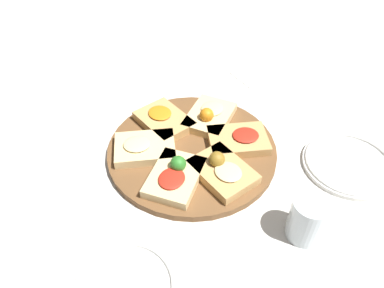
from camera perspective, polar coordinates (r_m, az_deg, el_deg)
name	(u,v)px	position (r m, az deg, el deg)	size (l,w,h in m)	color
ground_plane	(192,153)	(0.90, 0.00, -1.31)	(3.00, 3.00, 0.00)	silver
serving_board	(192,150)	(0.89, 0.00, -0.92)	(0.40, 0.40, 0.02)	brown
focaccia_slice_0	(175,176)	(0.80, -2.59, -4.85)	(0.16, 0.17, 0.05)	#E5C689
focaccia_slice_1	(222,170)	(0.82, 4.64, -4.00)	(0.15, 0.17, 0.05)	tan
focaccia_slice_2	(239,140)	(0.89, 7.11, 0.64)	(0.15, 0.11, 0.03)	tan
focaccia_slice_3	(209,116)	(0.95, 2.66, 4.29)	(0.16, 0.17, 0.05)	#E5C689
focaccia_slice_4	(164,120)	(0.94, -4.31, 3.65)	(0.15, 0.17, 0.03)	tan
focaccia_slice_5	(144,148)	(0.87, -7.27, -0.55)	(0.15, 0.11, 0.03)	#E5C689
plate_left	(349,164)	(0.93, 22.77, -2.77)	(0.21, 0.21, 0.02)	white
plate_right	(124,288)	(0.70, -10.25, -20.84)	(0.18, 0.18, 0.02)	white
water_glass	(308,219)	(0.75, 17.21, -10.82)	(0.07, 0.07, 0.10)	silver
napkin_stack	(256,72)	(1.19, 9.72, 10.81)	(0.14, 0.12, 0.00)	white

